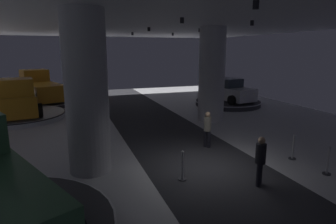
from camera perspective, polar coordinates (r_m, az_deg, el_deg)
name	(u,v)px	position (r m, az deg, el deg)	size (l,w,h in m)	color
ground	(206,167)	(10.77, 7.47, -10.85)	(24.00, 44.00, 0.06)	silver
ceiling_with_spotlights	(210,7)	(10.01, 8.41, 19.98)	(24.00, 44.00, 0.39)	silver
column_right	(212,75)	(17.29, 8.67, 7.36)	(1.54, 1.54, 5.50)	silver
column_left	(87,93)	(10.03, -15.85, 3.58)	(1.44, 1.44, 5.50)	#ADADB2
display_platform_far_right	(228,103)	(22.55, 11.77, 1.82)	(4.99, 4.99, 0.36)	#333338
display_car_far_right	(228,91)	(22.42, 11.82, 4.17)	(2.92, 4.49, 1.71)	silver
display_platform_deep_left	(43,102)	(24.67, -23.59, 1.85)	(5.68, 5.68, 0.29)	#333338
pickup_truck_deep_left	(40,88)	(24.83, -24.01, 4.37)	(4.01, 5.70, 2.30)	#B77519
display_platform_far_left	(17,116)	(20.05, -27.77, -0.69)	(5.68, 5.68, 0.33)	silver
pickup_truck_far_left	(15,99)	(19.54, -28.06, 2.21)	(3.32, 5.57, 2.30)	#B77519
visitor_walking_near	(207,127)	(12.54, 7.84, -3.01)	(0.32, 0.32, 1.59)	black
visitor_walking_far	(260,158)	(9.42, 17.88, -8.71)	(0.32, 0.32, 1.59)	black
stanchion_a	(328,164)	(11.33, 29.12, -9.03)	(0.28, 0.28, 1.01)	#333338
stanchion_b	(182,169)	(9.55, 2.88, -11.28)	(0.28, 0.28, 1.01)	#333338
stanchion_c	(293,150)	(12.25, 23.55, -6.93)	(0.28, 0.28, 1.01)	#333338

